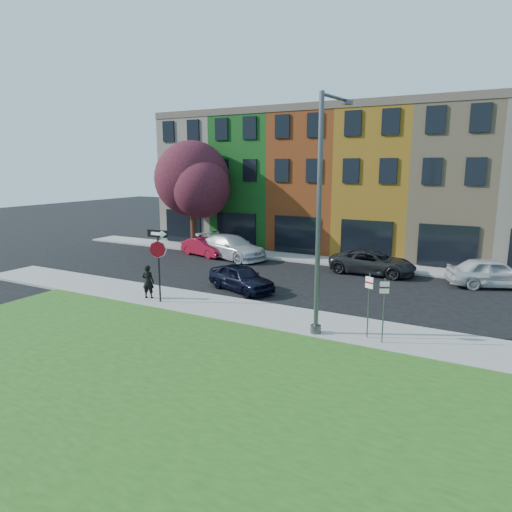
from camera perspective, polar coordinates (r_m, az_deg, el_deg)
The scene contains 15 objects.
ground at distance 16.83m, azimuth -1.36°, elevation -10.83°, with size 120.00×120.00×0.00m, color black.
sidewalk_near at distance 18.59m, azimuth 8.74°, elevation -8.58°, with size 40.00×3.00×0.12m, color gray.
sidewalk_far at distance 31.13m, azimuth 7.57°, elevation -0.48°, with size 40.00×2.40×0.12m, color gray.
rowhouse_block at distance 36.23m, azimuth 12.06°, elevation 8.87°, with size 30.00×10.12×10.00m.
stop_sign at distance 21.15m, azimuth -12.15°, elevation 0.59°, with size 1.05×0.13×3.37m.
man at distance 22.24m, azimuth -13.34°, elevation -3.14°, with size 0.67×0.54×1.60m, color black.
sedan_near at distance 23.42m, azimuth -1.88°, elevation -2.73°, with size 4.27×2.86×1.35m, color black.
parked_car_red at distance 32.65m, azimuth -6.42°, elevation 1.12°, with size 4.07×2.28×1.27m, color maroon.
parked_car_silver at distance 31.58m, azimuth -3.08°, elevation 1.15°, with size 5.96×3.72×1.61m, color silver.
parked_car_dark at distance 27.87m, azimuth 14.36°, elevation -0.78°, with size 5.00×2.35×1.38m, color black.
parked_car_white at distance 27.11m, azimuth 27.52°, elevation -1.87°, with size 4.92×3.42×1.56m, color silver.
street_lamp at distance 16.75m, azimuth 8.15°, elevation 4.92°, with size 0.59×2.57×8.71m.
parking_sign_a at distance 16.68m, azimuth 15.69°, elevation -5.70°, with size 0.30×0.17×2.37m.
parking_sign_b at distance 17.03m, azimuth 13.90°, elevation -5.16°, with size 0.31×0.15×2.42m.
tree_purple at distance 34.40m, azimuth -7.79°, elevation 9.33°, with size 6.62×5.79×8.03m.
Camera 1 is at (7.76, -13.53, 6.32)m, focal length 32.00 mm.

